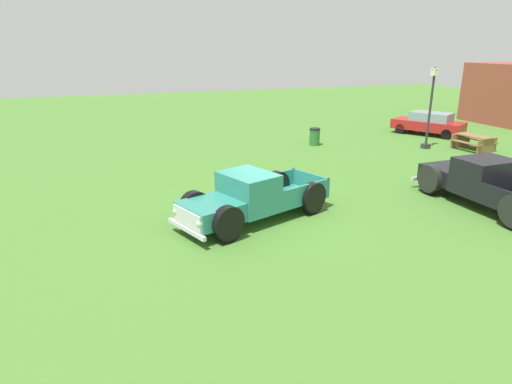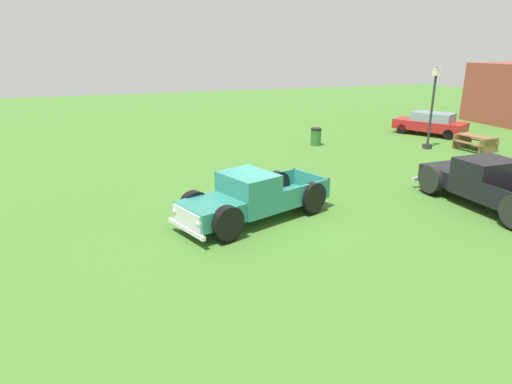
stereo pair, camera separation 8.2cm
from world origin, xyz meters
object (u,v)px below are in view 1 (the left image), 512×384
Objects in this scene: sedan_distant_a at (429,123)px; trash_can at (315,137)px; lamp_post_near at (430,107)px; pickup_truck_foreground at (247,199)px; picnic_table at (474,141)px; pickup_truck_behind_left at (481,182)px.

trash_can is (0.35, -8.00, -0.25)m from sedan_distant_a.
lamp_post_near is 4.45× the size of trash_can.
lamp_post_near reaches higher than pickup_truck_foreground.
picnic_table is 2.06× the size of trash_can.
pickup_truck_behind_left reaches higher than picnic_table.
lamp_post_near is 6.18m from trash_can.
lamp_post_near is at bearing 62.47° from trash_can.
lamp_post_near is at bearing 151.27° from pickup_truck_behind_left.
sedan_distant_a is (-9.65, 15.11, -0.02)m from pickup_truck_foreground.
pickup_truck_behind_left reaches higher than trash_can.
pickup_truck_foreground is 1.28× the size of lamp_post_near.
sedan_distant_a is at bearing 122.56° from pickup_truck_foreground.
pickup_truck_behind_left reaches higher than sedan_distant_a.
trash_can reaches higher than picnic_table.
pickup_truck_foreground is at bearing -69.50° from picnic_table.
pickup_truck_foreground is 11.71m from trash_can.
pickup_truck_foreground is at bearing -37.41° from trash_can.
lamp_post_near is (3.09, -2.74, 1.49)m from sedan_distant_a.
pickup_truck_behind_left is at bearing -43.83° from picnic_table.
pickup_truck_foreground is at bearing -62.06° from lamp_post_near.
picnic_table is (4.25, -0.66, -0.23)m from sedan_distant_a.
pickup_truck_foreground is 2.77× the size of picnic_table.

